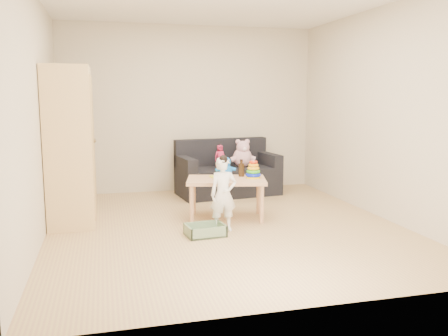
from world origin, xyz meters
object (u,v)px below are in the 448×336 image
object	(u,v)px
sofa	(228,181)
toddler	(223,195)
play_table	(226,199)
wardrobe	(70,146)

from	to	relation	value
sofa	toddler	size ratio (longest dim) A/B	1.86
sofa	play_table	bearing A→B (deg)	-112.65
wardrobe	play_table	xyz separation A→B (m)	(1.83, -0.34, -0.67)
play_table	toddler	xyz separation A→B (m)	(-0.17, -0.51, 0.16)
toddler	play_table	bearing A→B (deg)	73.07
play_table	toddler	world-z (taller)	toddler
wardrobe	play_table	distance (m)	1.98
wardrobe	sofa	world-z (taller)	wardrobe
toddler	sofa	bearing A→B (deg)	74.99
sofa	toddler	world-z (taller)	toddler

